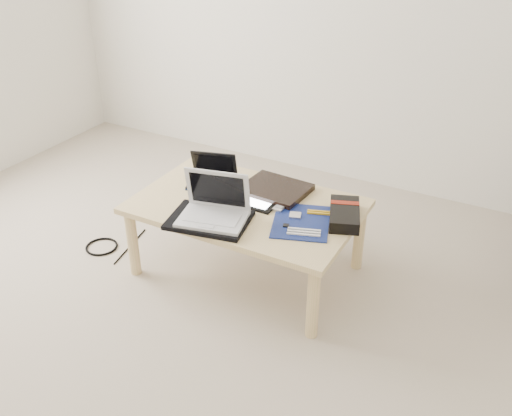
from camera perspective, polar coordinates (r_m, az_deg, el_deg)
The scene contains 13 objects.
ground at distance 2.64m, azimuth -10.92°, elevation -13.39°, with size 4.00×4.00×0.00m, color #C2B39D.
coffee_table at distance 2.85m, azimuth -0.95°, elevation -0.43°, with size 1.10×0.70×0.40m.
book at distance 2.92m, azimuth 1.92°, elevation 1.87°, with size 0.34×0.29×0.03m.
netbook at distance 3.01m, azimuth -4.35°, elevation 3.09°, with size 0.28×0.24×0.17m.
tablet at distance 2.84m, azimuth -0.13°, elevation 0.81°, with size 0.24×0.18×0.01m.
remote at distance 2.82m, azimuth 2.99°, elevation 0.62°, with size 0.05×0.21×0.02m.
neoprene_sleeve at distance 2.68m, azimuth -4.70°, elevation -1.21°, with size 0.37×0.27×0.02m, color black.
white_laptop at distance 2.66m, azimuth -4.20°, elevation -0.07°, with size 0.35×0.28×0.22m.
motherboard at distance 2.68m, azimuth 4.56°, elevation -1.38°, with size 0.35×0.39×0.02m.
gpu_box at distance 2.71m, azimuth 8.84°, elevation -0.62°, with size 0.22×0.30×0.06m.
cable_coil at distance 2.85m, azimuth -3.17°, elevation 0.78°, with size 0.10×0.10×0.01m, color black.
floor_cable_coil at distance 3.32m, azimuth -15.18°, elevation -3.75°, with size 0.18×0.18×0.01m, color black.
floor_cable_trail at distance 3.29m, azimuth -12.47°, elevation -3.74°, with size 0.01×0.01×0.36m, color black.
Camera 1 is at (1.32, -1.43, 1.79)m, focal length 40.00 mm.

